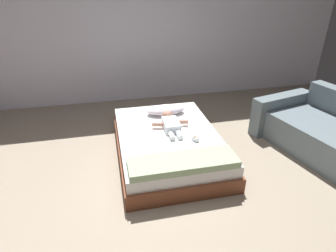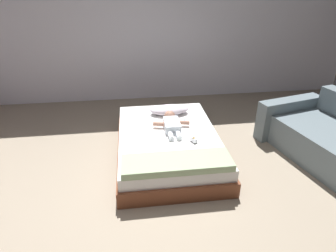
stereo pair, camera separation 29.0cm
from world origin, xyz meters
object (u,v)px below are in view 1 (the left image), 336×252
bed (168,144)px  toothbrush (182,120)px  pillow (166,110)px  baby_bottle (195,138)px  baby (170,123)px

bed → toothbrush: size_ratio=12.39×
pillow → toothbrush: pillow is taller
baby_bottle → baby: bearing=117.3°
pillow → baby: size_ratio=0.90×
baby → toothbrush: (0.21, 0.15, -0.05)m
toothbrush → baby_bottle: (0.01, -0.56, 0.02)m
bed → baby_bottle: baby_bottle is taller
bed → baby_bottle: size_ratio=17.35×
pillow → toothbrush: (0.18, -0.27, -0.06)m
pillow → baby: bearing=-93.8°
toothbrush → pillow: bearing=122.8°
bed → toothbrush: (0.27, 0.30, 0.18)m
baby → toothbrush: 0.26m
pillow → toothbrush: 0.33m
bed → baby: (0.07, 0.15, 0.23)m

